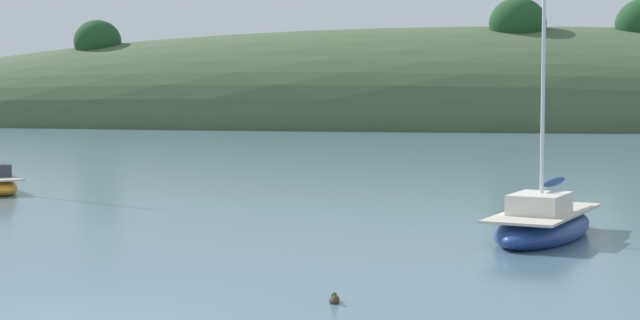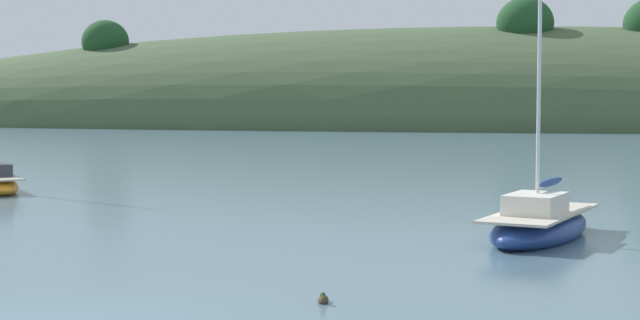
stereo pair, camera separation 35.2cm
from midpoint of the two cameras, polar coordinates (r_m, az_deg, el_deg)
The scene contains 3 objects.
far_shoreline_hill at distance 107.30m, azimuth 8.03°, elevation 1.95°, with size 150.00×36.00×23.31m.
sailboat_navy_dinghy at distance 24.35m, azimuth 12.78°, elevation -3.57°, with size 3.23×5.56×7.85m.
duck_straggler at distance 16.63m, azimuth 0.79°, elevation -7.93°, with size 0.23×0.43×0.24m.
Camera 2 is at (6.72, -12.97, 3.43)m, focal length 56.34 mm.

